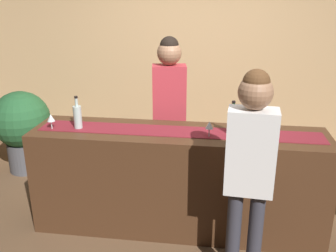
# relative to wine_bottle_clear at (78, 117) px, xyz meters

# --- Properties ---
(ground_plane) EXTENTS (10.00, 10.00, 0.00)m
(ground_plane) POSITION_rel_wine_bottle_clear_xyz_m (0.91, 0.04, -1.08)
(ground_plane) COLOR brown
(back_wall) EXTENTS (6.00, 0.12, 2.90)m
(back_wall) POSITION_rel_wine_bottle_clear_xyz_m (0.91, 1.94, 0.37)
(back_wall) COLOR tan
(back_wall) RESTS_ON ground
(bar_counter) EXTENTS (2.64, 0.60, 0.97)m
(bar_counter) POSITION_rel_wine_bottle_clear_xyz_m (0.91, 0.04, -0.60)
(bar_counter) COLOR #472B19
(bar_counter) RESTS_ON ground
(counter_runner_cloth) EXTENTS (2.51, 0.28, 0.01)m
(counter_runner_cloth) POSITION_rel_wine_bottle_clear_xyz_m (0.91, 0.04, -0.11)
(counter_runner_cloth) COLOR maroon
(counter_runner_cloth) RESTS_ON bar_counter
(wine_bottle_clear) EXTENTS (0.07, 0.07, 0.30)m
(wine_bottle_clear) POSITION_rel_wine_bottle_clear_xyz_m (0.00, 0.00, 0.00)
(wine_bottle_clear) COLOR #B2C6C1
(wine_bottle_clear) RESTS_ON bar_counter
(wine_bottle_green) EXTENTS (0.07, 0.07, 0.30)m
(wine_bottle_green) POSITION_rel_wine_bottle_clear_xyz_m (1.38, 0.03, 0.00)
(wine_bottle_green) COLOR #194723
(wine_bottle_green) RESTS_ON bar_counter
(wine_glass_near_customer) EXTENTS (0.07, 0.07, 0.14)m
(wine_glass_near_customer) POSITION_rel_wine_bottle_clear_xyz_m (1.18, -0.06, -0.01)
(wine_glass_near_customer) COLOR silver
(wine_glass_near_customer) RESTS_ON bar_counter
(wine_glass_mid_counter) EXTENTS (0.07, 0.07, 0.14)m
(wine_glass_mid_counter) POSITION_rel_wine_bottle_clear_xyz_m (-0.23, -0.06, -0.01)
(wine_glass_mid_counter) COLOR silver
(wine_glass_mid_counter) RESTS_ON bar_counter
(bartender) EXTENTS (0.37, 0.25, 1.74)m
(bartender) POSITION_rel_wine_bottle_clear_xyz_m (0.75, 0.62, -0.00)
(bartender) COLOR #26262B
(bartender) RESTS_ON ground
(customer_sipping) EXTENTS (0.35, 0.23, 1.67)m
(customer_sipping) POSITION_rel_wine_bottle_clear_xyz_m (1.49, -0.61, -0.05)
(customer_sipping) COLOR #33333D
(customer_sipping) RESTS_ON ground
(potted_plant_tall) EXTENTS (0.70, 0.70, 1.02)m
(potted_plant_tall) POSITION_rel_wine_bottle_clear_xyz_m (-1.13, 0.99, -0.49)
(potted_plant_tall) COLOR #4C4C51
(potted_plant_tall) RESTS_ON ground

